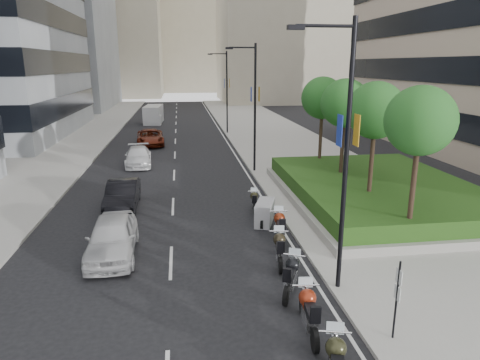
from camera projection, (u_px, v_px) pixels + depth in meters
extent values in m
plane|color=black|center=(217.00, 316.00, 13.39)|extent=(160.00, 160.00, 0.00)
cube|color=#9E9B93|center=(280.00, 141.00, 43.25)|extent=(10.00, 100.00, 0.15)
cube|color=#9E9B93|center=(63.00, 147.00, 40.44)|extent=(8.00, 100.00, 0.15)
cube|color=silver|center=(228.00, 143.00, 42.56)|extent=(0.12, 100.00, 0.01)
cube|color=silver|center=(175.00, 145.00, 41.86)|extent=(0.12, 100.00, 0.01)
cube|color=gray|center=(41.00, 20.00, 73.16)|extent=(22.00, 26.00, 30.00)
cube|color=#B7AD93|center=(288.00, 12.00, 88.08)|extent=(28.00, 24.00, 36.00)
cube|color=#B7AD93|center=(105.00, 24.00, 102.11)|extent=(26.00, 24.00, 34.00)
cube|color=#B7AD93|center=(187.00, 23.00, 123.37)|extent=(30.00, 24.00, 38.00)
cube|color=gray|center=(378.00, 197.00, 24.19)|extent=(10.00, 14.00, 0.40)
cube|color=#163E11|center=(379.00, 187.00, 24.04)|extent=(9.40, 13.40, 0.80)
cylinder|color=#332319|center=(413.00, 191.00, 17.68)|extent=(0.22, 0.22, 4.00)
sphere|color=#1B5923|center=(420.00, 121.00, 16.92)|extent=(2.80, 2.80, 2.80)
cylinder|color=#332319|center=(371.00, 168.00, 21.50)|extent=(0.22, 0.22, 4.00)
sphere|color=#1B5923|center=(376.00, 110.00, 20.74)|extent=(2.80, 2.80, 2.80)
cylinder|color=#332319|center=(342.00, 153.00, 25.33)|extent=(0.22, 0.22, 4.00)
sphere|color=#1B5923|center=(345.00, 103.00, 24.57)|extent=(2.80, 2.80, 2.80)
cylinder|color=#332319|center=(320.00, 141.00, 29.15)|extent=(0.22, 0.22, 4.00)
sphere|color=#1B5923|center=(322.00, 98.00, 28.39)|extent=(2.80, 2.80, 2.80)
cylinder|color=black|center=(346.00, 164.00, 13.74)|extent=(0.16, 0.16, 9.00)
cylinder|color=black|center=(326.00, 26.00, 12.52)|extent=(1.80, 0.10, 0.10)
cube|color=black|center=(296.00, 27.00, 12.41)|extent=(0.50, 0.22, 0.14)
cube|color=gold|center=(356.00, 130.00, 13.49)|extent=(0.02, 0.45, 1.00)
cube|color=#1C339B|center=(339.00, 131.00, 13.42)|extent=(0.02, 0.45, 1.00)
cylinder|color=black|center=(255.00, 110.00, 29.99)|extent=(0.16, 0.16, 9.00)
cylinder|color=black|center=(242.00, 47.00, 28.77)|extent=(1.80, 0.10, 0.10)
cube|color=black|center=(229.00, 48.00, 28.66)|extent=(0.50, 0.22, 0.14)
cube|color=gold|center=(259.00, 94.00, 29.74)|extent=(0.02, 0.45, 1.00)
cube|color=#1C339B|center=(251.00, 94.00, 29.66)|extent=(0.02, 0.45, 1.00)
cylinder|color=black|center=(227.00, 93.00, 47.19)|extent=(0.16, 0.16, 9.00)
cylinder|color=black|center=(218.00, 54.00, 45.97)|extent=(1.80, 0.10, 0.10)
cube|color=black|center=(210.00, 54.00, 45.87)|extent=(0.50, 0.22, 0.14)
cube|color=gold|center=(229.00, 83.00, 46.94)|extent=(0.02, 0.45, 1.00)
cube|color=#1C339B|center=(224.00, 83.00, 46.87)|extent=(0.02, 0.45, 1.00)
cylinder|color=black|center=(396.00, 303.00, 11.79)|extent=(0.06, 0.06, 2.50)
cube|color=silver|center=(399.00, 277.00, 11.58)|extent=(0.02, 0.32, 0.42)
cube|color=silver|center=(397.00, 293.00, 11.71)|extent=(0.02, 0.32, 0.42)
cylinder|color=black|center=(332.00, 354.00, 11.11)|extent=(0.29, 0.69, 0.68)
sphere|color=black|center=(336.00, 348.00, 10.40)|extent=(0.52, 0.52, 0.52)
cylinder|color=silver|center=(335.00, 332.00, 10.62)|extent=(0.80, 0.25, 0.05)
cylinder|color=black|center=(315.00, 340.00, 11.64)|extent=(0.20, 0.69, 0.68)
cylinder|color=black|center=(303.00, 305.00, 13.34)|extent=(0.20, 0.69, 0.68)
cube|color=silver|center=(309.00, 317.00, 12.39)|extent=(0.42, 0.96, 0.46)
sphere|color=maroon|center=(307.00, 298.00, 12.63)|extent=(0.53, 0.53, 0.53)
cube|color=black|center=(312.00, 313.00, 11.98)|extent=(0.39, 0.85, 0.18)
cylinder|color=silver|center=(306.00, 285.00, 12.85)|extent=(0.82, 0.13, 0.05)
cylinder|color=black|center=(286.00, 296.00, 13.91)|extent=(0.39, 0.64, 0.65)
cylinder|color=black|center=(295.00, 273.00, 15.46)|extent=(0.39, 0.64, 0.65)
cube|color=silver|center=(291.00, 280.00, 14.59)|extent=(0.66, 0.94, 0.44)
sphere|color=black|center=(293.00, 265.00, 14.81)|extent=(0.50, 0.50, 0.50)
cube|color=black|center=(289.00, 275.00, 14.21)|extent=(0.60, 0.84, 0.17)
cylinder|color=silver|center=(294.00, 255.00, 15.01)|extent=(0.73, 0.38, 0.05)
cylinder|color=black|center=(281.00, 265.00, 16.03)|extent=(0.23, 0.66, 0.65)
cylinder|color=black|center=(278.00, 247.00, 17.64)|extent=(0.23, 0.66, 0.65)
cube|color=silver|center=(280.00, 252.00, 16.74)|extent=(0.46, 0.93, 0.44)
sphere|color=black|center=(279.00, 239.00, 16.97)|extent=(0.50, 0.50, 0.50)
cube|color=black|center=(280.00, 248.00, 16.35)|extent=(0.42, 0.82, 0.17)
cylinder|color=silver|center=(279.00, 231.00, 17.18)|extent=(0.77, 0.18, 0.05)
cylinder|color=black|center=(282.00, 241.00, 18.23)|extent=(0.20, 0.68, 0.67)
cylinder|color=black|center=(278.00, 226.00, 19.89)|extent=(0.20, 0.68, 0.67)
cube|color=silver|center=(280.00, 230.00, 18.96)|extent=(0.42, 0.95, 0.45)
sphere|color=maroon|center=(279.00, 218.00, 19.20)|extent=(0.52, 0.52, 0.52)
cube|color=black|center=(281.00, 225.00, 18.56)|extent=(0.39, 0.84, 0.17)
cylinder|color=silver|center=(279.00, 211.00, 19.42)|extent=(0.80, 0.14, 0.05)
cylinder|color=black|center=(262.00, 223.00, 20.39)|extent=(0.28, 0.55, 0.55)
cylinder|color=black|center=(266.00, 214.00, 21.73)|extent=(0.28, 0.55, 0.55)
cube|color=gray|center=(265.00, 213.00, 20.98)|extent=(1.32, 1.99, 1.10)
cylinder|color=black|center=(254.00, 210.00, 22.20)|extent=(0.19, 0.56, 0.55)
cylinder|color=black|center=(254.00, 202.00, 23.57)|extent=(0.19, 0.56, 0.55)
cube|color=silver|center=(254.00, 204.00, 22.81)|extent=(0.37, 0.78, 0.37)
sphere|color=#302E1B|center=(254.00, 196.00, 23.00)|extent=(0.43, 0.43, 0.43)
cube|color=black|center=(254.00, 200.00, 22.47)|extent=(0.34, 0.69, 0.14)
cylinder|color=silver|center=(254.00, 191.00, 23.18)|extent=(0.66, 0.14, 0.04)
imported|color=silver|center=(112.00, 237.00, 17.41)|extent=(2.04, 4.78, 1.61)
imported|color=black|center=(123.00, 195.00, 23.18)|extent=(1.62, 4.57, 1.50)
imported|color=silver|center=(138.00, 156.00, 33.17)|extent=(2.26, 4.90, 1.39)
imported|color=#5D1A0B|center=(150.00, 137.00, 41.47)|extent=(2.94, 5.62, 1.51)
cube|color=silver|center=(154.00, 114.00, 56.94)|extent=(2.47, 5.60, 2.29)
cube|color=silver|center=(153.00, 120.00, 55.10)|extent=(2.17, 1.46, 1.20)
cylinder|color=black|center=(146.00, 122.00, 55.15)|extent=(0.27, 0.76, 0.76)
cylinder|color=black|center=(160.00, 122.00, 55.38)|extent=(0.27, 0.76, 0.76)
cylinder|color=black|center=(148.00, 119.00, 58.70)|extent=(0.27, 0.76, 0.76)
cylinder|color=black|center=(161.00, 118.00, 58.93)|extent=(0.27, 0.76, 0.76)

